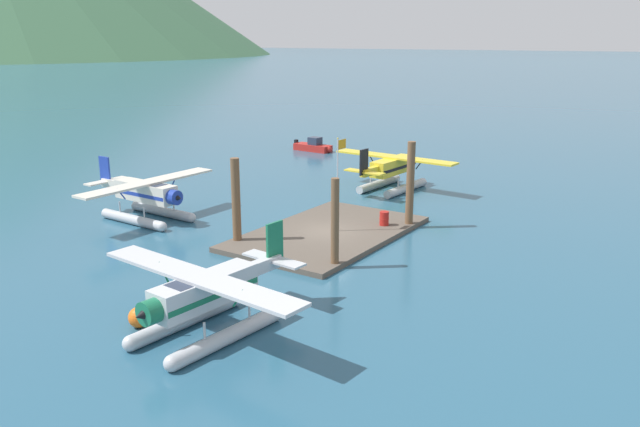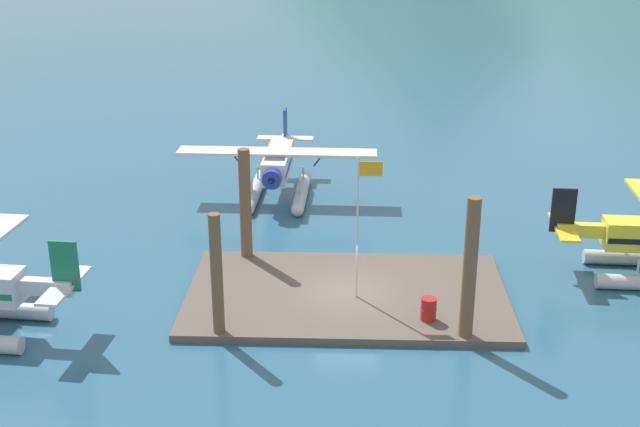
{
  "view_description": "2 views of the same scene",
  "coord_description": "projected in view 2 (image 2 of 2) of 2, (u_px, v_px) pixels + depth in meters",
  "views": [
    {
      "loc": [
        -31.26,
        -20.34,
        11.71
      ],
      "look_at": [
        -0.57,
        0.17,
        1.51
      ],
      "focal_mm": 35.78,
      "sensor_mm": 36.0,
      "label": 1
    },
    {
      "loc": [
        0.02,
        -29.84,
        14.95
      ],
      "look_at": [
        -1.18,
        2.86,
        2.52
      ],
      "focal_mm": 46.59,
      "sensor_mm": 36.0,
      "label": 2
    }
  ],
  "objects": [
    {
      "name": "seaplane_cream_bow_left",
      "position": [
        278.0,
        169.0,
        43.79
      ],
      "size": [
        10.43,
        7.98,
        3.84
      ],
      "color": "#B7BABF",
      "rests_on": "ground"
    },
    {
      "name": "piling_near_left",
      "position": [
        217.0,
        278.0,
        29.27
      ],
      "size": [
        0.43,
        0.43,
        4.85
      ],
      "primitive_type": "cylinder",
      "color": "brown",
      "rests_on": "ground"
    },
    {
      "name": "ground_plane",
      "position": [
        347.0,
        298.0,
        33.19
      ],
      "size": [
        1200.0,
        1200.0,
        0.0
      ],
      "primitive_type": "plane",
      "color": "#285670"
    },
    {
      "name": "flagpole",
      "position": [
        361.0,
        211.0,
        31.36
      ],
      "size": [
        0.95,
        0.1,
        5.73
      ],
      "color": "silver",
      "rests_on": "dock_platform"
    },
    {
      "name": "piling_far_left",
      "position": [
        245.0,
        207.0,
        35.63
      ],
      "size": [
        0.51,
        0.51,
        5.15
      ],
      "primitive_type": "cylinder",
      "color": "brown",
      "rests_on": "ground"
    },
    {
      "name": "dock_platform",
      "position": [
        347.0,
        295.0,
        33.13
      ],
      "size": [
        12.73,
        7.68,
        0.3
      ],
      "primitive_type": "cube",
      "color": "brown",
      "rests_on": "ground"
    },
    {
      "name": "fuel_drum",
      "position": [
        429.0,
        309.0,
        30.69
      ],
      "size": [
        0.62,
        0.62,
        0.88
      ],
      "color": "#AD1E19",
      "rests_on": "dock_platform"
    },
    {
      "name": "piling_near_right",
      "position": [
        470.0,
        272.0,
        28.89
      ],
      "size": [
        0.5,
        0.5,
        5.54
      ],
      "primitive_type": "cylinder",
      "color": "brown",
      "rests_on": "ground"
    }
  ]
}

